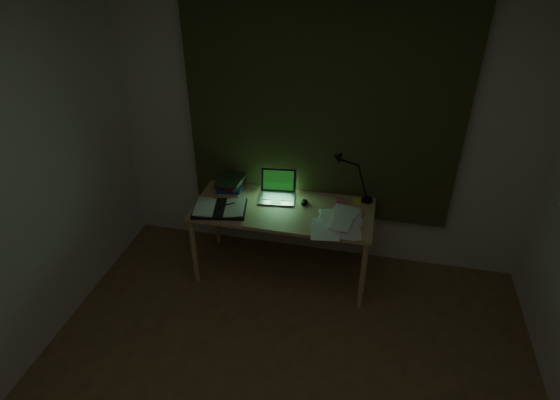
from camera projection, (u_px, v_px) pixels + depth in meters
The scene contains 11 objects.
wall_back at pixel (321, 125), 3.79m from camera, with size 3.50×0.00×2.50m, color silver.
curtain at pixel (322, 103), 3.65m from camera, with size 2.20×0.06×2.00m, color #33381C.
desk at pixel (283, 241), 3.98m from camera, with size 1.46×0.64×0.67m, color tan, non-canonical shape.
laptop at pixel (277, 188), 3.86m from camera, with size 0.30×0.34×0.22m, color #BAB9BF, non-canonical shape.
open_textbook at pixel (220, 208), 3.77m from camera, with size 0.42×0.30×0.04m, color silver, non-canonical shape.
book_stack at pixel (230, 184), 4.01m from camera, with size 0.20×0.24×0.13m, color silver, non-canonical shape.
loose_papers at pixel (335, 222), 3.62m from camera, with size 0.34×0.36×0.02m, color white, non-canonical shape.
mouse at pixel (304, 202), 3.85m from camera, with size 0.06×0.10×0.04m, color black.
sticky_yellow at pixel (357, 201), 3.89m from camera, with size 0.07×0.07×0.01m, color yellow.
sticky_pink at pixel (340, 200), 3.90m from camera, with size 0.07×0.07×0.02m, color #D85474.
desk_lamp at pixel (370, 175), 3.76m from camera, with size 0.34×0.26×0.50m, color black, non-canonical shape.
Camera 1 is at (0.44, -1.52, 2.74)m, focal length 30.00 mm.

